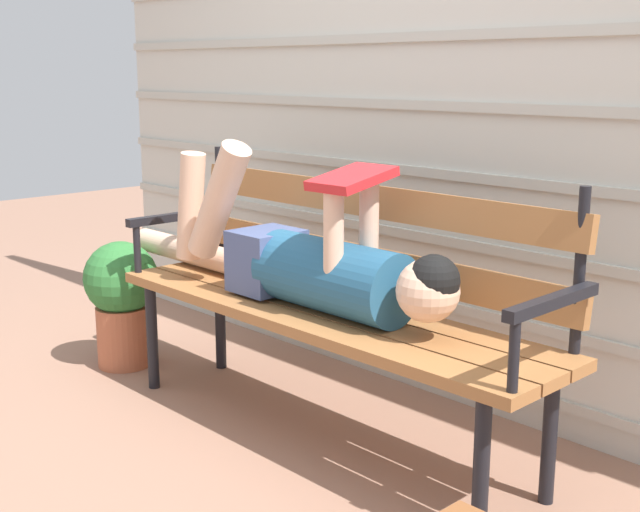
% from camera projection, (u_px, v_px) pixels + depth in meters
% --- Properties ---
extents(ground_plane, '(12.00, 12.00, 0.00)m').
position_uv_depth(ground_plane, '(307.00, 441.00, 2.85)').
color(ground_plane, '#936B56').
extents(house_siding, '(4.08, 0.08, 2.23)m').
position_uv_depth(house_siding, '(441.00, 105.00, 3.07)').
color(house_siding, beige).
rests_on(house_siding, ground).
extents(park_bench, '(1.79, 0.44, 0.93)m').
position_uv_depth(park_bench, '(334.00, 289.00, 2.82)').
color(park_bench, '#9E6638').
rests_on(park_bench, ground).
extents(reclining_person, '(1.73, 0.26, 0.54)m').
position_uv_depth(reclining_person, '(302.00, 260.00, 2.82)').
color(reclining_person, '#23567A').
extents(potted_plant, '(0.31, 0.31, 0.54)m').
position_uv_depth(potted_plant, '(122.00, 296.00, 3.52)').
color(potted_plant, '#AD5B3D').
rests_on(potted_plant, ground).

